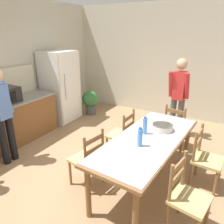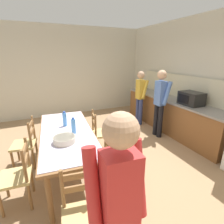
{
  "view_description": "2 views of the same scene",
  "coord_description": "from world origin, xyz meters",
  "px_view_note": "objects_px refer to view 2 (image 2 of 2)",
  "views": [
    {
      "loc": [
        -2.57,
        -1.56,
        2.21
      ],
      "look_at": [
        -0.04,
        -0.16,
        1.13
      ],
      "focal_mm": 35.0,
      "sensor_mm": 36.0,
      "label": 1
    },
    {
      "loc": [
        2.82,
        -1.07,
        1.99
      ],
      "look_at": [
        0.01,
        0.19,
        0.98
      ],
      "focal_mm": 28.0,
      "sensor_mm": 36.0,
      "label": 2
    }
  ],
  "objects_px": {
    "chair_head_end": "(83,214)",
    "chair_side_far_right": "(117,157)",
    "bottle_near_centre": "(65,119)",
    "chair_side_far_left": "(101,133)",
    "serving_bowl": "(64,139)",
    "microwave": "(191,98)",
    "person_at_counter": "(160,100)",
    "person_by_table": "(119,213)",
    "dining_table": "(67,136)",
    "bottle_off_centre": "(74,126)",
    "chair_side_near_right": "(18,176)",
    "person_at_sink": "(140,95)",
    "chair_side_near_left": "(26,144)"
  },
  "relations": [
    {
      "from": "bottle_near_centre",
      "to": "chair_side_far_right",
      "type": "bearing_deg",
      "value": 39.16
    },
    {
      "from": "dining_table",
      "to": "bottle_off_centre",
      "type": "relative_size",
      "value": 8.08
    },
    {
      "from": "microwave",
      "to": "person_at_sink",
      "type": "distance_m",
      "value": 1.46
    },
    {
      "from": "chair_side_far_right",
      "to": "person_by_table",
      "type": "xyz_separation_m",
      "value": [
        1.36,
        -0.65,
        0.51
      ]
    },
    {
      "from": "chair_side_far_right",
      "to": "chair_side_far_left",
      "type": "bearing_deg",
      "value": -1.68
    },
    {
      "from": "dining_table",
      "to": "chair_side_near_left",
      "type": "distance_m",
      "value": 0.9
    },
    {
      "from": "person_at_counter",
      "to": "serving_bowl",
      "type": "bearing_deg",
      "value": -159.27
    },
    {
      "from": "serving_bowl",
      "to": "bottle_near_centre",
      "type": "bearing_deg",
      "value": 169.54
    },
    {
      "from": "chair_head_end",
      "to": "dining_table",
      "type": "bearing_deg",
      "value": 94.04
    },
    {
      "from": "dining_table",
      "to": "chair_head_end",
      "type": "bearing_deg",
      "value": -4.65
    },
    {
      "from": "chair_head_end",
      "to": "chair_side_near_right",
      "type": "relative_size",
      "value": 1.0
    },
    {
      "from": "dining_table",
      "to": "chair_side_near_left",
      "type": "bearing_deg",
      "value": -128.25
    },
    {
      "from": "chair_side_near_right",
      "to": "chair_side_far_right",
      "type": "height_order",
      "value": "same"
    },
    {
      "from": "microwave",
      "to": "dining_table",
      "type": "xyz_separation_m",
      "value": [
        0.11,
        -2.88,
        -0.33
      ]
    },
    {
      "from": "microwave",
      "to": "person_at_counter",
      "type": "relative_size",
      "value": 0.3
    },
    {
      "from": "chair_head_end",
      "to": "chair_side_far_right",
      "type": "distance_m",
      "value": 1.13
    },
    {
      "from": "bottle_off_centre",
      "to": "person_at_counter",
      "type": "xyz_separation_m",
      "value": [
        -0.68,
        2.27,
        0.03
      ]
    },
    {
      "from": "dining_table",
      "to": "bottle_near_centre",
      "type": "height_order",
      "value": "bottle_near_centre"
    },
    {
      "from": "bottle_off_centre",
      "to": "chair_head_end",
      "type": "bearing_deg",
      "value": -9.49
    },
    {
      "from": "chair_side_far_left",
      "to": "person_at_sink",
      "type": "bearing_deg",
      "value": -47.34
    },
    {
      "from": "dining_table",
      "to": "person_at_counter",
      "type": "distance_m",
      "value": 2.44
    },
    {
      "from": "bottle_off_centre",
      "to": "person_at_counter",
      "type": "relative_size",
      "value": 0.16
    },
    {
      "from": "bottle_off_centre",
      "to": "chair_side_near_left",
      "type": "height_order",
      "value": "bottle_off_centre"
    },
    {
      "from": "chair_head_end",
      "to": "chair_side_far_right",
      "type": "bearing_deg",
      "value": 54.73
    },
    {
      "from": "bottle_near_centre",
      "to": "person_by_table",
      "type": "height_order",
      "value": "person_by_table"
    },
    {
      "from": "person_at_counter",
      "to": "chair_side_far_left",
      "type": "bearing_deg",
      "value": -174.78
    },
    {
      "from": "chair_head_end",
      "to": "chair_side_near_left",
      "type": "distance_m",
      "value": 1.96
    },
    {
      "from": "bottle_off_centre",
      "to": "chair_side_near_right",
      "type": "bearing_deg",
      "value": -70.46
    },
    {
      "from": "chair_head_end",
      "to": "serving_bowl",
      "type": "bearing_deg",
      "value": 97.78
    },
    {
      "from": "bottle_near_centre",
      "to": "chair_head_end",
      "type": "relative_size",
      "value": 0.3
    },
    {
      "from": "bottle_off_centre",
      "to": "chair_side_far_right",
      "type": "distance_m",
      "value": 0.85
    },
    {
      "from": "chair_side_near_left",
      "to": "person_at_counter",
      "type": "height_order",
      "value": "person_at_counter"
    },
    {
      "from": "chair_side_near_right",
      "to": "person_at_counter",
      "type": "relative_size",
      "value": 0.55
    },
    {
      "from": "chair_head_end",
      "to": "chair_side_near_left",
      "type": "bearing_deg",
      "value": 115.4
    },
    {
      "from": "serving_bowl",
      "to": "chair_side_near_right",
      "type": "distance_m",
      "value": 0.77
    },
    {
      "from": "chair_side_near_right",
      "to": "chair_head_end",
      "type": "bearing_deg",
      "value": 39.26
    },
    {
      "from": "person_at_sink",
      "to": "microwave",
      "type": "bearing_deg",
      "value": -69.93
    },
    {
      "from": "chair_side_near_right",
      "to": "chair_side_far_left",
      "type": "distance_m",
      "value": 1.72
    },
    {
      "from": "bottle_near_centre",
      "to": "chair_side_far_left",
      "type": "xyz_separation_m",
      "value": [
        -0.15,
        0.73,
        -0.47
      ]
    },
    {
      "from": "dining_table",
      "to": "serving_bowl",
      "type": "height_order",
      "value": "serving_bowl"
    },
    {
      "from": "chair_side_far_left",
      "to": "person_by_table",
      "type": "xyz_separation_m",
      "value": [
        2.32,
        -0.73,
        0.51
      ]
    },
    {
      "from": "chair_side_far_right",
      "to": "person_by_table",
      "type": "relative_size",
      "value": 0.54
    },
    {
      "from": "dining_table",
      "to": "bottle_near_centre",
      "type": "bearing_deg",
      "value": 175.24
    },
    {
      "from": "person_by_table",
      "to": "bottle_off_centre",
      "type": "bearing_deg",
      "value": 1.89
    },
    {
      "from": "bottle_near_centre",
      "to": "person_at_counter",
      "type": "bearing_deg",
      "value": 97.35
    },
    {
      "from": "bottle_near_centre",
      "to": "chair_side_near_left",
      "type": "distance_m",
      "value": 0.88
    },
    {
      "from": "serving_bowl",
      "to": "chair_side_far_left",
      "type": "distance_m",
      "value": 1.22
    },
    {
      "from": "chair_side_far_left",
      "to": "person_at_counter",
      "type": "relative_size",
      "value": 0.55
    },
    {
      "from": "bottle_off_centre",
      "to": "serving_bowl",
      "type": "xyz_separation_m",
      "value": [
        0.25,
        -0.19,
        -0.07
      ]
    },
    {
      "from": "serving_bowl",
      "to": "chair_side_far_left",
      "type": "height_order",
      "value": "chair_side_far_left"
    }
  ]
}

